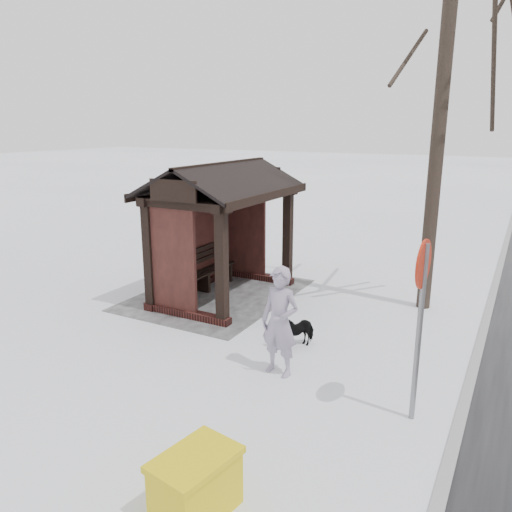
{
  "coord_description": "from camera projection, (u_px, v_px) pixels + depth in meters",
  "views": [
    {
      "loc": [
        9.32,
        5.92,
        3.87
      ],
      "look_at": [
        -0.06,
        0.8,
        1.06
      ],
      "focal_mm": 35.0,
      "sensor_mm": 36.0,
      "label": 1
    }
  ],
  "objects": [
    {
      "name": "bus_shelter",
      "position": [
        217.0,
        204.0,
        11.16
      ],
      "size": [
        3.6,
        2.4,
        3.09
      ],
      "color": "#351613",
      "rests_on": "ground"
    },
    {
      "name": "road_sign",
      "position": [
        421.0,
        294.0,
        6.35
      ],
      "size": [
        0.64,
        0.11,
        2.5
      ],
      "rotation": [
        0.0,
        0.0,
        -0.07
      ],
      "color": "slate",
      "rests_on": "ground"
    },
    {
      "name": "kerb",
      "position": [
        480.0,
        344.0,
        9.09
      ],
      "size": [
        120.0,
        0.15,
        0.06
      ],
      "primitive_type": "cube",
      "color": "gray",
      "rests_on": "ground"
    },
    {
      "name": "dog",
      "position": [
        296.0,
        330.0,
        8.95
      ],
      "size": [
        0.81,
        0.6,
        0.62
      ],
      "primitive_type": "imported",
      "rotation": [
        0.0,
        0.0,
        1.16
      ],
      "color": "black",
      "rests_on": "ground"
    },
    {
      "name": "pedestrian",
      "position": [
        280.0,
        322.0,
        7.81
      ],
      "size": [
        0.49,
        0.69,
        1.77
      ],
      "primitive_type": "imported",
      "rotation": [
        0.0,
        0.0,
        1.46
      ],
      "color": "#968AA2",
      "rests_on": "ground"
    },
    {
      "name": "tree_near",
      "position": [
        451.0,
        0.0,
        9.4
      ],
      "size": [
        3.42,
        3.42,
        9.03
      ],
      "color": "black",
      "rests_on": "ground"
    },
    {
      "name": "trampled_patch",
      "position": [
        217.0,
        294.0,
        11.73
      ],
      "size": [
        4.2,
        3.2,
        0.02
      ],
      "primitive_type": "cube",
      "color": "gray",
      "rests_on": "ground"
    },
    {
      "name": "ground",
      "position": [
        225.0,
        296.0,
        11.64
      ],
      "size": [
        120.0,
        120.0,
        0.0
      ],
      "primitive_type": "plane",
      "color": "white",
      "rests_on": "ground"
    },
    {
      "name": "grit_bin",
      "position": [
        196.0,
        484.0,
        5.05
      ],
      "size": [
        0.97,
        0.74,
        0.68
      ],
      "rotation": [
        0.0,
        0.0,
        -0.17
      ],
      "color": "#D9BE0C",
      "rests_on": "ground"
    }
  ]
}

